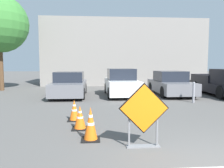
{
  "coord_description": "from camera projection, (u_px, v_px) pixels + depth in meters",
  "views": [
    {
      "loc": [
        -2.37,
        -3.29,
        1.85
      ],
      "look_at": [
        -1.22,
        11.47,
        0.53
      ],
      "focal_mm": 35.0,
      "sensor_mm": 36.0,
      "label": 1
    }
  ],
  "objects": [
    {
      "name": "ground_plane",
      "position": [
        133.0,
        94.0,
        13.54
      ],
      "size": [
        96.0,
        96.0,
        0.0
      ],
      "primitive_type": "plane",
      "color": "#565451"
    },
    {
      "name": "road_closed_sign",
      "position": [
        144.0,
        113.0,
        4.82
      ],
      "size": [
        1.13,
        0.2,
        1.46
      ],
      "color": "black",
      "rests_on": "ground_plane"
    },
    {
      "name": "traffic_cone_nearest",
      "position": [
        91.0,
        124.0,
        5.34
      ],
      "size": [
        0.45,
        0.45,
        0.82
      ],
      "color": "black",
      "rests_on": "ground_plane"
    },
    {
      "name": "traffic_cone_second",
      "position": [
        80.0,
        118.0,
        6.26
      ],
      "size": [
        0.46,
        0.46,
        0.68
      ],
      "color": "black",
      "rests_on": "ground_plane"
    },
    {
      "name": "traffic_cone_third",
      "position": [
        74.0,
        110.0,
        7.21
      ],
      "size": [
        0.43,
        0.43,
        0.7
      ],
      "color": "black",
      "rests_on": "ground_plane"
    },
    {
      "name": "parked_car_nearest",
      "position": [
        69.0,
        85.0,
        12.75
      ],
      "size": [
        1.89,
        4.18,
        1.43
      ],
      "rotation": [
        0.0,
        0.0,
        3.15
      ],
      "color": "slate",
      "rests_on": "ground_plane"
    },
    {
      "name": "parked_car_second",
      "position": [
        121.0,
        83.0,
        13.01
      ],
      "size": [
        1.87,
        4.07,
        1.61
      ],
      "rotation": [
        0.0,
        0.0,
        3.16
      ],
      "color": "white",
      "rests_on": "ground_plane"
    },
    {
      "name": "parked_car_third",
      "position": [
        170.0,
        84.0,
        13.39
      ],
      "size": [
        1.93,
        4.31,
        1.46
      ],
      "rotation": [
        0.0,
        0.0,
        3.13
      ],
      "color": "slate",
      "rests_on": "ground_plane"
    },
    {
      "name": "bollard_nearest",
      "position": [
        194.0,
        92.0,
        10.6
      ],
      "size": [
        0.12,
        0.12,
        1.02
      ],
      "color": "gray",
      "rests_on": "ground_plane"
    },
    {
      "name": "building_facade_backdrop",
      "position": [
        122.0,
        53.0,
        21.1
      ],
      "size": [
        14.56,
        5.0,
        5.86
      ],
      "color": "gray",
      "rests_on": "ground_plane"
    }
  ]
}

